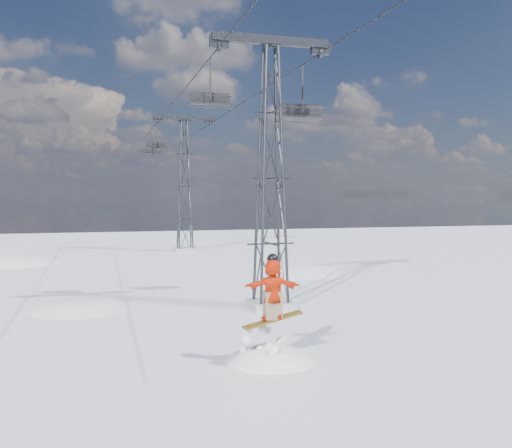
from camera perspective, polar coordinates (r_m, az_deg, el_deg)
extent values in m
plane|color=white|center=(16.99, 6.88, -13.61)|extent=(120.00, 120.00, 0.00)
sphere|color=white|center=(38.04, 4.75, -19.17)|extent=(20.00, 20.00, 20.00)
sphere|color=white|center=(46.04, -22.71, -16.58)|extent=(22.00, 22.00, 22.00)
cube|color=#999999|center=(24.55, 1.47, -8.04)|extent=(1.80, 1.80, 0.30)
cube|color=#27292D|center=(24.93, 1.50, 17.88)|extent=(5.00, 0.35, 0.35)
cube|color=#27292D|center=(24.35, -3.71, 17.75)|extent=(0.80, 0.25, 0.50)
cube|color=#27292D|center=(25.58, 6.44, 17.01)|extent=(0.80, 0.25, 0.50)
cube|color=#999999|center=(48.79, -7.10, -2.55)|extent=(1.80, 1.80, 0.30)
cube|color=#27292D|center=(48.98, -7.19, 10.48)|extent=(5.00, 0.35, 0.35)
cube|color=#27292D|center=(48.69, -9.79, 10.27)|extent=(0.80, 0.25, 0.50)
cube|color=#27292D|center=(49.32, -4.61, 10.21)|extent=(0.80, 0.25, 0.50)
cylinder|color=black|center=(35.40, -7.58, 12.73)|extent=(0.06, 51.00, 0.06)
cylinder|color=black|center=(36.26, -0.51, 12.53)|extent=(0.06, 51.00, 0.06)
sphere|color=white|center=(17.66, 1.37, -18.95)|extent=(4.40, 4.40, 4.40)
cube|color=#AD7917|center=(16.49, 1.69, -9.57)|extent=(1.81, 0.56, 0.39)
imported|color=red|center=(16.32, 1.69, -6.52)|extent=(1.68, 0.78, 1.74)
cube|color=#7E654D|center=(16.40, 1.69, -8.14)|extent=(0.54, 0.45, 0.80)
sphere|color=black|center=(16.20, 1.70, -3.55)|extent=(0.32, 0.32, 0.32)
cylinder|color=black|center=(25.93, -4.59, 14.09)|extent=(0.07, 0.07, 2.02)
cube|color=black|center=(25.76, -4.58, 11.88)|extent=(1.83, 0.41, 0.07)
cube|color=black|center=(26.00, -4.67, 12.42)|extent=(1.83, 0.06, 0.50)
cylinder|color=black|center=(25.50, -4.48, 11.45)|extent=(1.83, 0.06, 0.06)
cylinder|color=black|center=(25.54, -4.47, 12.69)|extent=(1.83, 0.05, 0.05)
cylinder|color=black|center=(27.26, 4.69, 13.12)|extent=(0.09, 0.09, 2.41)
cube|color=black|center=(27.07, 4.68, 10.61)|extent=(2.19, 0.49, 0.09)
cube|color=black|center=(27.34, 4.51, 11.23)|extent=(2.19, 0.07, 0.60)
cylinder|color=black|center=(26.78, 4.88, 10.10)|extent=(2.19, 0.07, 0.07)
cylinder|color=black|center=(26.82, 4.93, 11.51)|extent=(2.19, 0.05, 0.05)
cylinder|color=black|center=(50.01, -9.95, 8.64)|extent=(0.08, 0.08, 2.09)
cube|color=black|center=(49.92, -9.94, 7.45)|extent=(1.90, 0.43, 0.08)
cube|color=black|center=(50.15, -9.96, 7.76)|extent=(1.90, 0.06, 0.52)
cylinder|color=black|center=(49.67, -9.91, 7.20)|extent=(1.90, 0.06, 0.06)
cylinder|color=black|center=(49.67, -9.91, 7.86)|extent=(1.90, 0.05, 0.05)
cylinder|color=black|center=(55.54, -10.50, 8.02)|extent=(0.08, 0.08, 2.17)
cube|color=black|center=(55.46, -10.49, 6.91)|extent=(1.98, 0.44, 0.08)
cube|color=black|center=(55.70, -10.51, 7.19)|extent=(1.98, 0.06, 0.54)
cylinder|color=black|center=(55.20, -10.47, 6.67)|extent=(1.98, 0.06, 0.06)
cylinder|color=black|center=(55.19, -10.47, 7.29)|extent=(1.98, 0.05, 0.05)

